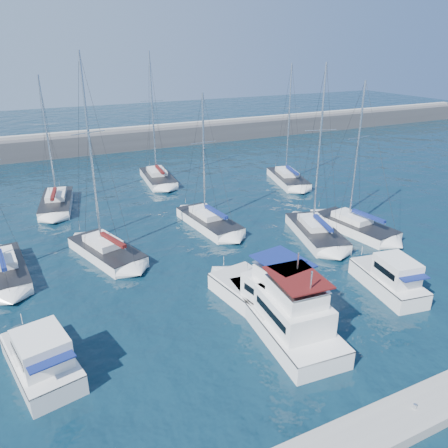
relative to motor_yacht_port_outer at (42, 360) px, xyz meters
name	(u,v)px	position (x,y,z in m)	size (l,w,h in m)	color
ground	(283,303)	(15.27, 0.24, -0.94)	(220.00, 220.00, 0.00)	black
breakwater	(111,143)	(15.27, 52.24, 0.11)	(160.00, 6.00, 4.45)	#424244
dock	(413,413)	(15.27, -10.76, -0.64)	(40.00, 2.20, 0.60)	gray
dock_cleat_centre	(415,406)	(15.27, -10.76, -0.22)	(0.16, 0.16, 0.25)	silver
motor_yacht_port_outer	(42,360)	(0.00, 0.00, 0.00)	(3.94, 6.54, 3.20)	silver
motor_yacht_port_inner	(271,299)	(13.82, -0.46, 0.19)	(4.65, 9.52, 4.69)	white
motor_yacht_stbd_inner	(286,315)	(13.66, -2.46, 0.19)	(4.34, 9.91, 4.69)	white
motor_yacht_stbd_outer	(390,280)	(22.81, -1.80, 0.00)	(3.45, 6.45, 3.20)	white
sailboat_mid_a	(4,270)	(-1.68, 12.72, -0.43)	(3.69, 8.07, 13.86)	white
sailboat_mid_b	(106,251)	(6.02, 12.58, -0.40)	(5.22, 8.34, 16.27)	silver
sailboat_mid_c	(209,221)	(16.27, 14.77, -0.44)	(3.76, 8.43, 12.73)	white
sailboat_mid_d	(316,232)	(23.94, 8.16, -0.42)	(5.15, 8.59, 15.33)	silver
sailboat_mid_e	(355,226)	(28.11, 7.68, -0.43)	(4.07, 8.29, 13.84)	white
sailboat_back_a	(57,202)	(3.77, 26.92, -0.43)	(4.60, 8.94, 13.90)	silver
sailboat_back_b	(158,178)	(16.51, 31.11, -0.41)	(3.94, 8.57, 15.95)	silver
sailboat_back_c	(288,178)	(31.20, 23.52, -0.42)	(5.01, 8.81, 14.62)	white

